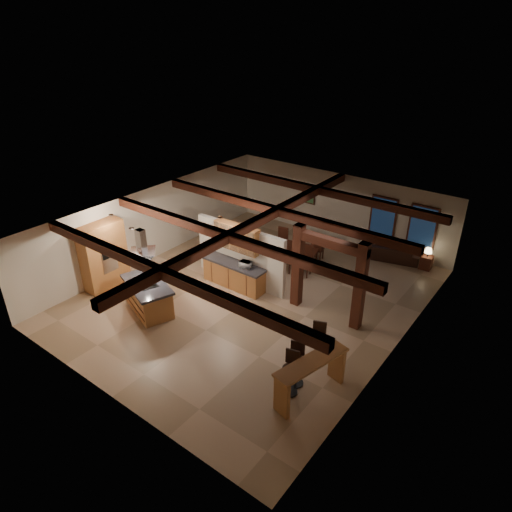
{
  "coord_description": "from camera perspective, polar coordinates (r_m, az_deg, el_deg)",
  "views": [
    {
      "loc": [
        8.15,
        -10.69,
        8.58
      ],
      "look_at": [
        -0.3,
        0.5,
        1.27
      ],
      "focal_mm": 32.0,
      "sensor_mm": 36.0,
      "label": 1
    }
  ],
  "objects": [
    {
      "name": "bar_counter",
      "position": [
        11.79,
        6.9,
        -14.24
      ],
      "size": [
        1.05,
        2.21,
        1.13
      ],
      "color": "#AB5A37",
      "rests_on": "ground"
    },
    {
      "name": "ground",
      "position": [
        15.95,
        -0.21,
        -5.01
      ],
      "size": [
        12.0,
        12.0,
        0.0
      ],
      "primitive_type": "plane",
      "color": "tan",
      "rests_on": "ground"
    },
    {
      "name": "range_hood",
      "position": [
        14.76,
        -13.85,
        -0.75
      ],
      "size": [
        1.1,
        1.1,
        1.4
      ],
      "color": "silver",
      "rests_on": "room_walls"
    },
    {
      "name": "framed_art",
      "position": [
        20.42,
        6.59,
        7.67
      ],
      "size": [
        0.65,
        0.05,
        0.85
      ],
      "color": "#361A0D",
      "rests_on": "room_walls"
    },
    {
      "name": "partition_wall",
      "position": [
        16.27,
        -1.96,
        0.17
      ],
      "size": [
        3.8,
        0.18,
        2.2
      ],
      "primitive_type": "cube",
      "color": "beige",
      "rests_on": "ground"
    },
    {
      "name": "table_lamp",
      "position": [
        18.48,
        20.75,
        0.64
      ],
      "size": [
        0.29,
        0.29,
        0.34
      ],
      "color": "black",
      "rests_on": "side_table"
    },
    {
      "name": "side_table",
      "position": [
        18.7,
        20.5,
        -0.75
      ],
      "size": [
        0.45,
        0.45,
        0.53
      ],
      "primitive_type": "cube",
      "rotation": [
        0.0,
        0.0,
        0.06
      ],
      "color": "#361A0D",
      "rests_on": "ground"
    },
    {
      "name": "bar_stool_c",
      "position": [
        12.92,
        7.74,
        -10.71
      ],
      "size": [
        0.47,
        0.48,
        1.25
      ],
      "color": "black",
      "rests_on": "ground"
    },
    {
      "name": "dining_chairs",
      "position": [
        17.8,
        4.83,
        0.86
      ],
      "size": [
        2.14,
        2.14,
        1.21
      ],
      "color": "#361A0D",
      "rests_on": "ground"
    },
    {
      "name": "microwave",
      "position": [
        15.72,
        -1.29,
        -1.06
      ],
      "size": [
        0.45,
        0.34,
        0.23
      ],
      "primitive_type": "imported",
      "rotation": [
        0.0,
        0.0,
        3.29
      ],
      "color": "silver",
      "rests_on": "back_counter"
    },
    {
      "name": "recessed_cans",
      "position": [
        14.95,
        -12.58,
        4.4
      ],
      "size": [
        3.16,
        2.46,
        0.03
      ],
      "color": "silver",
      "rests_on": "room_walls"
    },
    {
      "name": "ceiling_beams",
      "position": [
        14.65,
        -0.23,
        4.13
      ],
      "size": [
        10.0,
        12.0,
        0.28
      ],
      "color": "#361A0D",
      "rests_on": "room_walls"
    },
    {
      "name": "back_counter",
      "position": [
        16.31,
        -2.78,
        -2.29
      ],
      "size": [
        2.5,
        0.66,
        0.94
      ],
      "color": "#AB5A37",
      "rests_on": "ground"
    },
    {
      "name": "kitchen_island",
      "position": [
        15.38,
        -13.32,
        -4.91
      ],
      "size": [
        2.31,
        1.74,
        1.02
      ],
      "color": "#AB5A37",
      "rests_on": "ground"
    },
    {
      "name": "timber_posts",
      "position": [
        14.27,
        9.02,
        -1.37
      ],
      "size": [
        2.5,
        0.3,
        2.9
      ],
      "color": "#361A0D",
      "rests_on": "ground"
    },
    {
      "name": "sofa",
      "position": [
        18.97,
        16.66,
        0.43
      ],
      "size": [
        2.21,
        1.3,
        0.61
      ],
      "primitive_type": "imported",
      "rotation": [
        0.0,
        0.0,
        3.39
      ],
      "color": "black",
      "rests_on": "ground"
    },
    {
      "name": "back_windows",
      "position": [
        18.84,
        17.82,
        4.1
      ],
      "size": [
        2.7,
        0.07,
        1.7
      ],
      "color": "#361A0D",
      "rests_on": "room_walls"
    },
    {
      "name": "upper_display_cabinet",
      "position": [
        15.81,
        -2.43,
        2.33
      ],
      "size": [
        1.8,
        0.36,
        0.95
      ],
      "color": "#AB5A37",
      "rests_on": "partition_wall"
    },
    {
      "name": "bar_stool_a",
      "position": [
        11.94,
        4.32,
        -14.3
      ],
      "size": [
        0.45,
        0.46,
        1.24
      ],
      "color": "black",
      "rests_on": "ground"
    },
    {
      "name": "dining_table",
      "position": [
        17.94,
        4.8,
        -0.01
      ],
      "size": [
        1.97,
        1.43,
        0.62
      ],
      "primitive_type": "imported",
      "rotation": [
        0.0,
        0.0,
        0.28
      ],
      "color": "#421C10",
      "rests_on": "ground"
    },
    {
      "name": "bar_stool_b",
      "position": [
        12.2,
        5.06,
        -13.24
      ],
      "size": [
        0.47,
        0.48,
        1.25
      ],
      "color": "black",
      "rests_on": "ground"
    },
    {
      "name": "pantry_cabinet",
      "position": [
        16.86,
        -18.5,
        0.04
      ],
      "size": [
        0.67,
        1.6,
        2.4
      ],
      "color": "#AB5A37",
      "rests_on": "ground"
    },
    {
      "name": "room_walls",
      "position": [
        15.06,
        -0.23,
        0.71
      ],
      "size": [
        12.0,
        12.0,
        12.0
      ],
      "color": "beige",
      "rests_on": "ground"
    }
  ]
}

